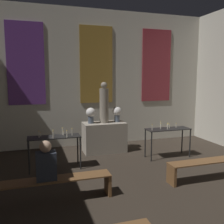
# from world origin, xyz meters

# --- Properties ---
(wall_back) EXTENTS (8.17, 0.16, 4.50)m
(wall_back) POSITION_xyz_m (0.00, 10.63, 2.28)
(wall_back) COLOR beige
(wall_back) RESTS_ON ground_plane
(altar) EXTENTS (1.28, 0.70, 0.91)m
(altar) POSITION_xyz_m (0.00, 9.62, 0.46)
(altar) COLOR gray
(altar) RESTS_ON ground_plane
(statue) EXTENTS (0.27, 0.27, 1.24)m
(statue) POSITION_xyz_m (0.00, 9.62, 1.49)
(statue) COLOR gray
(statue) RESTS_ON altar
(flower_vase_left) EXTENTS (0.28, 0.28, 0.47)m
(flower_vase_left) POSITION_xyz_m (-0.42, 9.62, 1.20)
(flower_vase_left) COLOR #4C5666
(flower_vase_left) RESTS_ON altar
(flower_vase_right) EXTENTS (0.28, 0.28, 0.47)m
(flower_vase_right) POSITION_xyz_m (0.42, 9.62, 1.20)
(flower_vase_right) COLOR #4C5666
(flower_vase_right) RESTS_ON altar
(candle_rack_left) EXTENTS (1.28, 0.46, 1.03)m
(candle_rack_left) POSITION_xyz_m (-1.59, 8.54, 0.72)
(candle_rack_left) COLOR black
(candle_rack_left) RESTS_ON ground_plane
(candle_rack_right) EXTENTS (1.28, 0.46, 1.03)m
(candle_rack_right) POSITION_xyz_m (1.59, 8.55, 0.72)
(candle_rack_right) COLOR black
(candle_rack_right) RESTS_ON ground_plane
(pew_back_left) EXTENTS (2.46, 0.36, 0.44)m
(pew_back_left) POSITION_xyz_m (-1.91, 6.85, 0.34)
(pew_back_left) COLOR brown
(pew_back_left) RESTS_ON ground_plane
(pew_back_right) EXTENTS (2.46, 0.36, 0.44)m
(pew_back_right) POSITION_xyz_m (1.91, 6.85, 0.34)
(pew_back_right) COLOR brown
(pew_back_right) RESTS_ON ground_plane
(person_seated) EXTENTS (0.36, 0.24, 0.73)m
(person_seated) POSITION_xyz_m (-1.87, 6.85, 0.77)
(person_seated) COLOR #282D38
(person_seated) RESTS_ON pew_back_left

